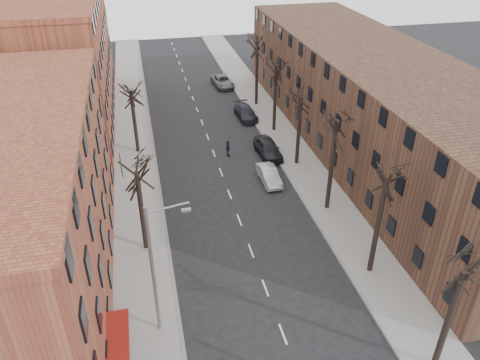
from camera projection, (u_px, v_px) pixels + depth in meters
sidewalk_left at (134, 148)px, 49.20m from camera, size 4.00×90.00×0.15m
sidewalk_right at (280, 133)px, 52.22m from camera, size 4.00×90.00×0.15m
building_left_far at (51, 63)px, 51.64m from camera, size 12.00×28.00×14.00m
building_right at (373, 102)px, 47.01m from camera, size 12.00×50.00×10.00m
tree_right_b at (369, 271)px, 32.95m from camera, size 5.20×5.20×10.80m
tree_right_c at (327, 208)px, 39.64m from camera, size 5.20×5.20×11.60m
tree_right_d at (296, 164)px, 46.33m from camera, size 5.20×5.20×10.00m
tree_right_e at (274, 130)px, 53.02m from camera, size 5.20×5.20×10.80m
tree_right_f at (256, 105)px, 59.71m from camera, size 5.20×5.20×11.60m
tree_left_a at (147, 248)px, 35.09m from camera, size 5.20×5.20×9.50m
tree_left_b at (138, 152)px, 48.47m from camera, size 5.20×5.20×9.50m
streetlight at (155, 266)px, 25.93m from camera, size 2.45×0.22×9.03m
silver_sedan at (269, 175)px, 43.07m from camera, size 1.55×4.16×1.36m
parked_car_near at (268, 148)px, 47.37m from camera, size 2.22×5.12×1.72m
parked_car_mid at (246, 112)px, 55.66m from camera, size 2.25×5.09×1.45m
parked_car_far at (223, 81)px, 65.23m from camera, size 2.83×5.37×1.44m
pedestrian_crossing at (228, 148)px, 47.33m from camera, size 0.60×1.07×1.71m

